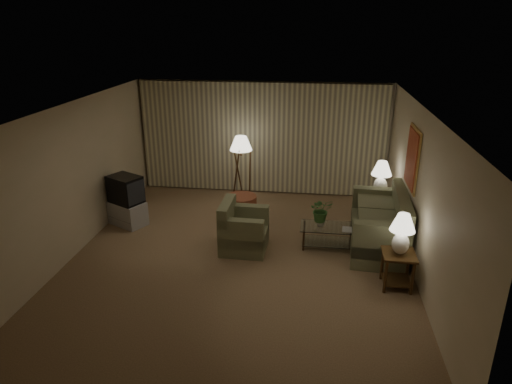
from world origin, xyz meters
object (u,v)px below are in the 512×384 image
side_table_far (378,203)px  table_lamp_near (402,231)px  sofa (378,226)px  tv_cabinet (128,213)px  crt_tv (125,189)px  side_table_near (398,264)px  armchair (244,231)px  floor_lamp (241,168)px  coffee_table (328,233)px  vase (321,222)px  table_lamp_far (381,175)px  ottoman (241,205)px

side_table_far → table_lamp_near: size_ratio=0.89×
sofa → tv_cabinet: sofa is taller
sofa → crt_tv: size_ratio=2.59×
sofa → crt_tv: (-5.05, 0.37, 0.35)m
side_table_near → table_lamp_near: bearing=-90.0°
side_table_near → table_lamp_near: 0.59m
armchair → crt_tv: 2.72m
sofa → armchair: size_ratio=2.28×
sofa → armchair: bearing=-77.3°
side_table_near → floor_lamp: (-3.05, 3.30, 0.41)m
sofa → tv_cabinet: 5.07m
side_table_far → table_lamp_near: table_lamp_near is taller
coffee_table → vase: vase is taller
sofa → vase: size_ratio=12.90×
table_lamp_far → tv_cabinet: size_ratio=0.82×
side_table_near → ottoman: size_ratio=0.91×
side_table_far → table_lamp_near: bearing=-90.0°
ottoman → floor_lamp: bearing=99.1°
side_table_far → coffee_table: 1.73m
side_table_far → coffee_table: bearing=-128.4°
side_table_far → crt_tv: bearing=-170.4°
sofa → table_lamp_near: size_ratio=3.05×
coffee_table → vase: (-0.15, 0.00, 0.22)m
sofa → coffee_table: sofa is taller
sofa → table_lamp_far: 1.39m
table_lamp_far → coffee_table: size_ratio=0.69×
ottoman → tv_cabinet: bearing=-160.7°
armchair → floor_lamp: floor_lamp is taller
side_table_near → coffee_table: size_ratio=0.58×
coffee_table → crt_tv: 4.19m
table_lamp_far → coffee_table: (-1.07, -1.35, -0.75)m
ottoman → crt_tv: bearing=-160.7°
sofa → tv_cabinet: bearing=-90.5°
side_table_far → table_lamp_far: (-0.00, 0.00, 0.63)m
armchair → vase: (1.40, 0.29, 0.13)m
armchair → side_table_far: size_ratio=1.51×
table_lamp_far → coffee_table: bearing=-128.4°
table_lamp_near → table_lamp_far: bearing=90.0°
sofa → side_table_far: (0.15, 1.25, -0.03)m
tv_cabinet → side_table_near: bearing=9.6°
table_lamp_far → floor_lamp: 3.14m
armchair → crt_tv: bearing=74.6°
vase → side_table_near: bearing=-45.7°
sofa → crt_tv: crt_tv is taller
table_lamp_near → tv_cabinet: size_ratio=0.77×
sofa → tv_cabinet: (-5.05, 0.37, -0.18)m
side_table_near → crt_tv: size_ratio=0.75×
armchair → floor_lamp: size_ratio=0.58×
crt_tv → floor_lamp: floor_lamp is taller
side_table_near → tv_cabinet: (-5.20, 1.72, -0.16)m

